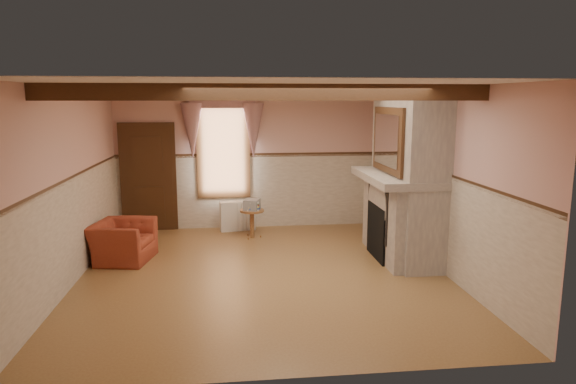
{
  "coord_description": "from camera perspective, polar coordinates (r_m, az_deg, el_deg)",
  "views": [
    {
      "loc": [
        -0.48,
        -7.45,
        2.61
      ],
      "look_at": [
        0.47,
        0.8,
        1.11
      ],
      "focal_mm": 32.0,
      "sensor_mm": 36.0,
      "label": 1
    }
  ],
  "objects": [
    {
      "name": "ceiling_beam_back",
      "position": [
        8.67,
        -3.43,
        10.78
      ],
      "size": [
        5.5,
        0.18,
        0.2
      ],
      "primitive_type": "cube",
      "color": "black",
      "rests_on": "ceiling"
    },
    {
      "name": "jar_yellow",
      "position": [
        8.28,
        12.75,
        2.11
      ],
      "size": [
        0.06,
        0.06,
        0.12
      ],
      "primitive_type": "cylinder",
      "color": "yellow",
      "rests_on": "mantel"
    },
    {
      "name": "bowl",
      "position": [
        8.5,
        12.23,
        2.22
      ],
      "size": [
        0.36,
        0.36,
        0.09
      ],
      "primitive_type": "imported",
      "color": "brown",
      "rests_on": "mantel"
    },
    {
      "name": "side_table",
      "position": [
        9.85,
        -4.01,
        -3.53
      ],
      "size": [
        0.51,
        0.51,
        0.55
      ],
      "primitive_type": "cylinder",
      "rotation": [
        0.0,
        0.0,
        0.13
      ],
      "color": "brown",
      "rests_on": "floor"
    },
    {
      "name": "chair_rail",
      "position": [
        7.55,
        -2.83,
        1.74
      ],
      "size": [
        5.5,
        6.0,
        0.08
      ],
      "primitive_type": null,
      "color": "black",
      "rests_on": "wainscot"
    },
    {
      "name": "armchair",
      "position": [
        8.87,
        -17.9,
        -5.24
      ],
      "size": [
        1.05,
        1.15,
        0.65
      ],
      "primitive_type": "imported",
      "rotation": [
        0.0,
        0.0,
        1.38
      ],
      "color": "maroon",
      "rests_on": "floor"
    },
    {
      "name": "overmantel_mirror",
      "position": [
        8.47,
        10.98,
        5.68
      ],
      "size": [
        0.06,
        1.44,
        1.04
      ],
      "primitive_type": "cube",
      "color": "silver",
      "rests_on": "fireplace"
    },
    {
      "name": "wall_front",
      "position": [
        4.64,
        -0.38,
        -4.92
      ],
      "size": [
        5.5,
        0.02,
        2.8
      ],
      "primitive_type": "cube",
      "color": "#CC988D",
      "rests_on": "floor"
    },
    {
      "name": "floor",
      "position": [
        7.91,
        -2.74,
        -9.07
      ],
      "size": [
        5.5,
        6.0,
        0.01
      ],
      "primitive_type": "cube",
      "color": "brown",
      "rests_on": "ground"
    },
    {
      "name": "door",
      "position": [
        10.63,
        -15.24,
        1.41
      ],
      "size": [
        1.1,
        0.1,
        2.1
      ],
      "primitive_type": "cube",
      "color": "black",
      "rests_on": "floor"
    },
    {
      "name": "wall_back",
      "position": [
        10.53,
        -3.9,
        3.58
      ],
      "size": [
        5.5,
        0.02,
        2.8
      ],
      "primitive_type": "cube",
      "color": "#CC988D",
      "rests_on": "floor"
    },
    {
      "name": "wall_right",
      "position": [
        8.21,
        16.7,
        1.3
      ],
      "size": [
        0.02,
        6.0,
        2.8
      ],
      "primitive_type": "cube",
      "color": "#CC988D",
      "rests_on": "floor"
    },
    {
      "name": "mantel_clock",
      "position": [
        9.33,
        10.5,
        3.33
      ],
      "size": [
        0.14,
        0.24,
        0.2
      ],
      "primitive_type": "cube",
      "color": "black",
      "rests_on": "mantel"
    },
    {
      "name": "book_stack",
      "position": [
        9.76,
        -4.03,
        -1.4
      ],
      "size": [
        0.35,
        0.39,
        0.2
      ],
      "primitive_type": "cube",
      "rotation": [
        0.0,
        0.0,
        -0.34
      ],
      "color": "#B7AD8C",
      "rests_on": "side_table"
    },
    {
      "name": "mantel",
      "position": [
        8.59,
        12.02,
        1.61
      ],
      "size": [
        1.05,
        2.05,
        0.12
      ],
      "primitive_type": "cube",
      "color": "gray",
      "rests_on": "fireplace"
    },
    {
      "name": "wainscot",
      "position": [
        7.7,
        -2.78,
        -3.79
      ],
      "size": [
        5.5,
        6.0,
        1.5
      ],
      "primitive_type": null,
      "color": "beige",
      "rests_on": "floor"
    },
    {
      "name": "radiator",
      "position": [
        10.41,
        -5.62,
        -2.66
      ],
      "size": [
        0.72,
        0.3,
        0.6
      ],
      "primitive_type": "cube",
      "rotation": [
        0.0,
        0.0,
        0.18
      ],
      "color": "white",
      "rests_on": "floor"
    },
    {
      "name": "window_drapes",
      "position": [
        10.34,
        -7.28,
        8.13
      ],
      "size": [
        1.3,
        0.14,
        1.4
      ],
      "primitive_type": "cube",
      "color": "gray",
      "rests_on": "wall_back"
    },
    {
      "name": "candle_red",
      "position": [
        8.19,
        12.95,
        2.16
      ],
      "size": [
        0.06,
        0.06,
        0.16
      ],
      "primitive_type": "cylinder",
      "color": "#A21417",
      "rests_on": "mantel"
    },
    {
      "name": "ceiling",
      "position": [
        7.47,
        -2.92,
        11.65
      ],
      "size": [
        5.5,
        6.0,
        0.01
      ],
      "primitive_type": "cube",
      "color": "silver",
      "rests_on": "wall_back"
    },
    {
      "name": "oil_lamp",
      "position": [
        8.99,
        11.16,
        3.3
      ],
      "size": [
        0.11,
        0.11,
        0.28
      ],
      "primitive_type": "cylinder",
      "color": "gold",
      "rests_on": "mantel"
    },
    {
      "name": "wall_left",
      "position": [
        7.88,
        -23.2,
        0.54
      ],
      "size": [
        0.02,
        6.0,
        2.8
      ],
      "primitive_type": "cube",
      "color": "#CC988D",
      "rests_on": "floor"
    },
    {
      "name": "ceiling_beam_front",
      "position": [
        6.27,
        -2.2,
        11.02
      ],
      "size": [
        5.5,
        0.18,
        0.2
      ],
      "primitive_type": "cube",
      "color": "black",
      "rests_on": "ceiling"
    },
    {
      "name": "fireplace",
      "position": [
        8.64,
        13.17,
        1.89
      ],
      "size": [
        0.85,
        2.0,
        2.8
      ],
      "primitive_type": "cube",
      "color": "gray",
      "rests_on": "floor"
    },
    {
      "name": "window",
      "position": [
        10.47,
        -7.2,
        4.86
      ],
      "size": [
        1.06,
        0.08,
        2.02
      ],
      "primitive_type": "cube",
      "color": "white",
      "rests_on": "wall_back"
    },
    {
      "name": "firebox",
      "position": [
        8.7,
        10.27,
        -4.34
      ],
      "size": [
        0.2,
        0.95,
        0.9
      ],
      "primitive_type": "cube",
      "color": "black",
      "rests_on": "floor"
    }
  ]
}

